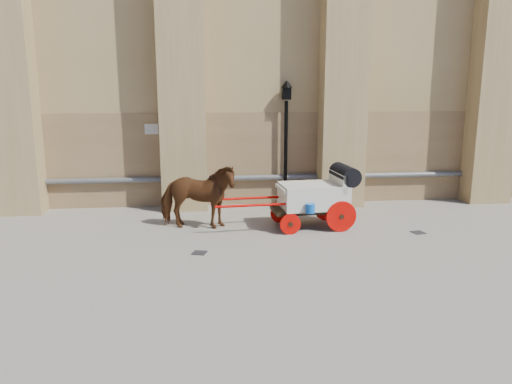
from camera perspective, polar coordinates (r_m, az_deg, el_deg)
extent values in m
plane|color=gray|center=(12.58, -3.97, -5.77)|extent=(90.00, 90.00, 0.00)
cube|color=olive|center=(16.46, 2.39, 3.91)|extent=(44.00, 0.35, 3.00)
cylinder|color=#59595B|center=(16.29, 2.51, 1.69)|extent=(42.00, 0.18, 0.18)
cube|color=beige|center=(16.06, -11.85, 7.05)|extent=(0.42, 0.04, 0.32)
imported|color=brown|center=(13.61, -6.72, -0.53)|extent=(2.24, 1.27, 1.79)
cube|color=black|center=(13.81, 6.17, -1.95)|extent=(2.12, 1.09, 0.11)
cube|color=beige|center=(13.75, 6.57, -0.42)|extent=(1.86, 1.30, 0.65)
cube|color=beige|center=(13.90, 9.37, 1.20)|extent=(0.23, 1.17, 0.51)
cube|color=beige|center=(13.49, 3.38, 0.41)|extent=(0.41, 1.05, 0.09)
cylinder|color=black|center=(13.93, 10.12, 1.98)|extent=(0.61, 1.20, 0.52)
cylinder|color=#C70602|center=(13.52, 9.71, -2.77)|extent=(0.84, 0.12, 0.84)
cylinder|color=#C70602|center=(14.58, 8.14, -1.62)|extent=(0.84, 0.12, 0.84)
cylinder|color=#C70602|center=(13.15, 3.94, -3.69)|extent=(0.56, 0.10, 0.56)
cylinder|color=#C70602|center=(14.23, 2.77, -2.43)|extent=(0.56, 0.10, 0.56)
cylinder|color=#C70602|center=(12.99, 0.21, -1.52)|extent=(2.24, 0.24, 0.07)
cylinder|color=#C70602|center=(13.79, -0.45, -0.70)|extent=(2.24, 0.24, 0.07)
cylinder|color=blue|center=(13.11, 6.22, -1.88)|extent=(0.24, 0.24, 0.24)
cylinder|color=black|center=(16.08, 3.41, 4.37)|extent=(0.11, 0.11, 3.37)
cone|color=black|center=(16.35, 3.35, -0.90)|extent=(0.34, 0.34, 0.34)
cube|color=black|center=(15.93, 3.50, 11.22)|extent=(0.26, 0.26, 0.39)
cone|color=black|center=(15.92, 3.52, 12.23)|extent=(0.37, 0.37, 0.22)
cube|color=black|center=(11.86, -6.49, -6.91)|extent=(0.40, 0.40, 0.01)
cube|color=black|center=(14.02, 18.04, -4.42)|extent=(0.38, 0.38, 0.01)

